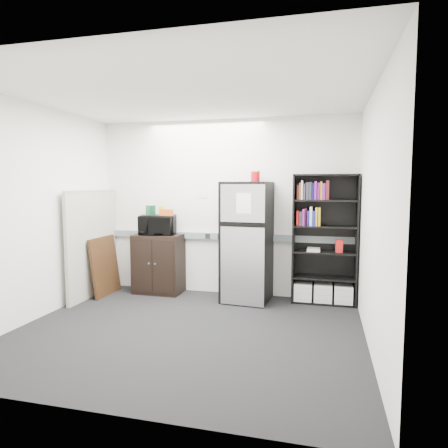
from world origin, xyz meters
name	(u,v)px	position (x,y,z in m)	size (l,w,h in m)	color
floor	(187,331)	(0.00, 0.00, 0.00)	(4.00, 4.00, 0.00)	black
wall_back	(224,208)	(0.00, 1.75, 1.35)	(4.00, 0.02, 2.70)	white
wall_right	(373,219)	(2.00, 0.00, 1.35)	(0.02, 3.50, 2.70)	white
wall_left	(35,213)	(-2.00, 0.00, 1.35)	(0.02, 3.50, 2.70)	white
ceiling	(185,93)	(0.00, 0.00, 2.70)	(4.00, 3.50, 0.02)	white
electrical_raceway	(224,236)	(0.00, 1.72, 0.90)	(3.92, 0.05, 0.10)	gray
wall_note	(202,195)	(-0.35, 1.74, 1.55)	(0.14, 0.00, 0.10)	white
bookshelf	(325,240)	(1.53, 1.57, 0.91)	(0.90, 0.34, 1.85)	black
cubicle_partition	(92,243)	(-1.90, 1.08, 0.81)	(0.06, 1.30, 1.62)	#A9A195
cabinet	(159,264)	(-1.00, 1.50, 0.46)	(0.74, 0.49, 0.93)	black
microwave	(158,225)	(-1.00, 1.48, 1.08)	(0.55, 0.37, 0.30)	black
snack_box_a	(148,210)	(-1.18, 1.52, 1.30)	(0.07, 0.05, 0.15)	#175327
snack_box_b	(153,210)	(-1.09, 1.52, 1.30)	(0.07, 0.05, 0.15)	#0C3822
snack_box_c	(162,211)	(-0.95, 1.52, 1.30)	(0.07, 0.05, 0.14)	gold
snack_bag	(167,212)	(-0.84, 1.47, 1.28)	(0.18, 0.10, 0.10)	#D95615
refrigerator	(247,242)	(0.43, 1.42, 0.87)	(0.71, 0.74, 1.74)	black
coffee_can	(255,176)	(0.52, 1.55, 1.84)	(0.13, 0.13, 0.18)	#AD0813
framed_poster	(105,266)	(-1.77, 1.20, 0.45)	(0.15, 0.70, 0.90)	black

